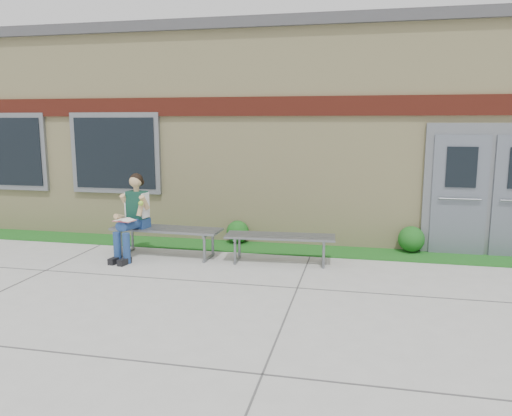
# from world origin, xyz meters

# --- Properties ---
(ground) EXTENTS (80.00, 80.00, 0.00)m
(ground) POSITION_xyz_m (0.00, 0.00, 0.00)
(ground) COLOR #9E9E99
(ground) RESTS_ON ground
(grass_strip) EXTENTS (16.00, 0.80, 0.02)m
(grass_strip) POSITION_xyz_m (0.00, 2.60, 0.01)
(grass_strip) COLOR #144D16
(grass_strip) RESTS_ON ground
(school_building) EXTENTS (16.20, 6.22, 4.20)m
(school_building) POSITION_xyz_m (-0.00, 5.99, 2.10)
(school_building) COLOR beige
(school_building) RESTS_ON ground
(bench_left) EXTENTS (1.94, 0.60, 0.50)m
(bench_left) POSITION_xyz_m (-1.45, 1.73, 0.39)
(bench_left) COLOR slate
(bench_left) RESTS_ON ground
(bench_right) EXTENTS (1.83, 0.62, 0.47)m
(bench_right) POSITION_xyz_m (0.55, 1.73, 0.36)
(bench_right) COLOR slate
(bench_right) RESTS_ON ground
(girl) EXTENTS (0.52, 0.89, 1.45)m
(girl) POSITION_xyz_m (-1.97, 1.51, 0.76)
(girl) COLOR navy
(girl) RESTS_ON ground
(shrub_mid) EXTENTS (0.43, 0.43, 0.43)m
(shrub_mid) POSITION_xyz_m (-0.46, 2.85, 0.24)
(shrub_mid) COLOR #144D16
(shrub_mid) RESTS_ON grass_strip
(shrub_east) EXTENTS (0.46, 0.46, 0.46)m
(shrub_east) POSITION_xyz_m (2.74, 2.85, 0.25)
(shrub_east) COLOR #144D16
(shrub_east) RESTS_ON grass_strip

